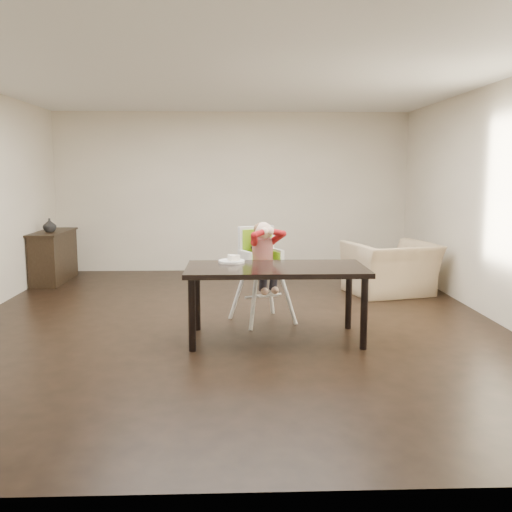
{
  "coord_description": "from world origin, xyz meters",
  "views": [
    {
      "loc": [
        0.04,
        -6.31,
        1.68
      ],
      "look_at": [
        0.26,
        -0.22,
        0.79
      ],
      "focal_mm": 40.0,
      "sensor_mm": 36.0,
      "label": 1
    }
  ],
  "objects": [
    {
      "name": "room_walls",
      "position": [
        0.0,
        0.0,
        1.86
      ],
      "size": [
        6.02,
        7.02,
        2.71
      ],
      "color": "beige",
      "rests_on": "ground"
    },
    {
      "name": "ground",
      "position": [
        0.0,
        0.0,
        0.0
      ],
      "size": [
        7.0,
        7.0,
        0.0
      ],
      "primitive_type": "plane",
      "color": "black",
      "rests_on": "ground"
    },
    {
      "name": "vase",
      "position": [
        -2.78,
        2.43,
        0.89
      ],
      "size": [
        0.2,
        0.21,
        0.2
      ],
      "primitive_type": "imported",
      "rotation": [
        0.0,
        0.0,
        0.02
      ],
      "color": "#99999E",
      "rests_on": "sideboard"
    },
    {
      "name": "high_chair",
      "position": [
        0.34,
        0.04,
        0.8
      ],
      "size": [
        0.63,
        0.63,
        1.14
      ],
      "rotation": [
        0.0,
        0.0,
        0.41
      ],
      "color": "white",
      "rests_on": "ground"
    },
    {
      "name": "armchair",
      "position": [
        2.2,
        1.42,
        0.49
      ],
      "size": [
        1.26,
        0.99,
        0.97
      ],
      "primitive_type": "imported",
      "rotation": [
        0.0,
        0.0,
        3.41
      ],
      "color": "tan",
      "rests_on": "ground"
    },
    {
      "name": "sideboard",
      "position": [
        -2.78,
        2.55,
        0.4
      ],
      "size": [
        0.44,
        1.26,
        0.79
      ],
      "color": "black",
      "rests_on": "ground"
    },
    {
      "name": "dining_table",
      "position": [
        0.45,
        -0.68,
        0.67
      ],
      "size": [
        1.8,
        0.9,
        0.75
      ],
      "color": "black",
      "rests_on": "ground"
    },
    {
      "name": "plate",
      "position": [
        0.01,
        -0.41,
        0.78
      ],
      "size": [
        0.35,
        0.35,
        0.08
      ],
      "rotation": [
        0.0,
        0.0,
        0.33
      ],
      "color": "white",
      "rests_on": "dining_table"
    }
  ]
}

